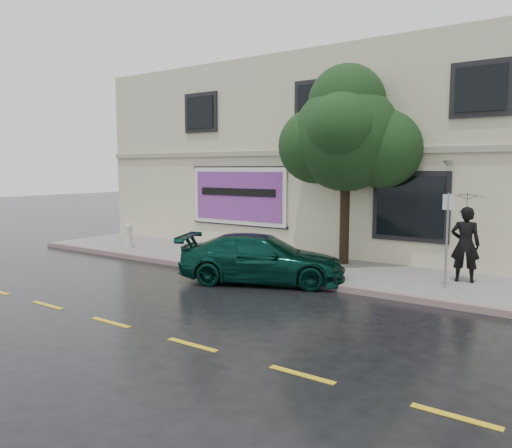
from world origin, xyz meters
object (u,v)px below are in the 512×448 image
Objects in this scene: car at (262,259)px; pedestrian at (465,244)px; fire_hydrant at (129,236)px; street_tree at (346,138)px.

pedestrian is at bearing -84.92° from car.
fire_hydrant is (-11.57, -1.16, -0.55)m from pedestrian.
pedestrian is 2.23× the size of fire_hydrant.
car is 7.09m from fire_hydrant.
pedestrian reaches higher than car.
car is at bearing -108.45° from street_tree.
fire_hydrant is (-6.96, 1.36, -0.07)m from car.
pedestrian is (4.62, 2.52, 0.48)m from car.
street_tree is (-3.62, 0.48, 2.84)m from pedestrian.
street_tree is (1.00, 3.00, 3.32)m from car.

